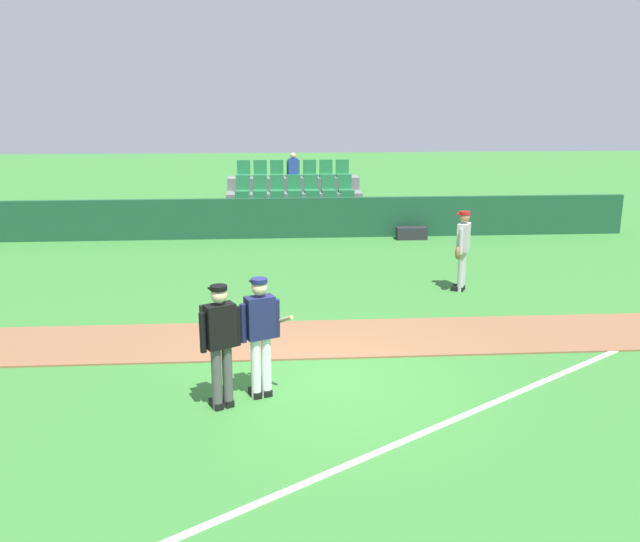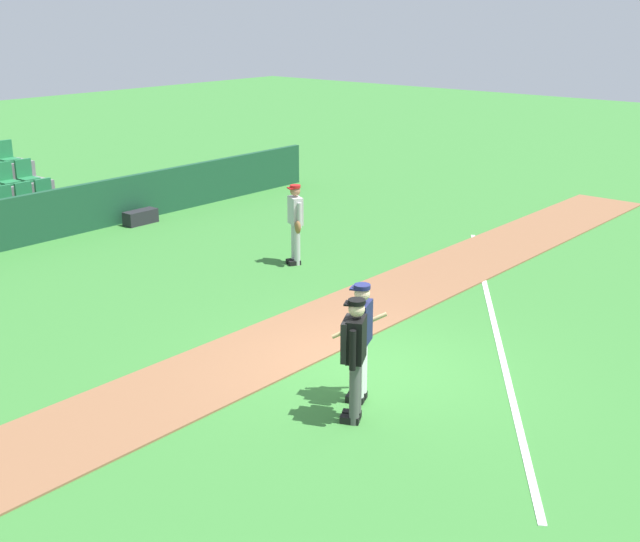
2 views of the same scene
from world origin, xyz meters
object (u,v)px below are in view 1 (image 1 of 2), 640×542
Objects in this scene: runner_grey_jersey at (463,248)px; umpire_home_plate at (220,339)px; batter_navy_jersey at (261,333)px; equipment_bag at (412,233)px.

umpire_home_plate is at bearing -131.86° from runner_grey_jersey.
batter_navy_jersey is 1.96× the size of equipment_bag.
equipment_bag is (4.83, 10.79, -0.82)m from umpire_home_plate.
batter_navy_jersey is at bearing -130.13° from runner_grey_jersey.
batter_navy_jersey and runner_grey_jersey have the same top height.
umpire_home_plate is at bearing -114.09° from equipment_bag.
equipment_bag is at bearing 67.78° from batter_navy_jersey.
batter_navy_jersey reaches higher than equipment_bag.
batter_navy_jersey is at bearing -112.22° from equipment_bag.
umpire_home_plate is 1.00× the size of runner_grey_jersey.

